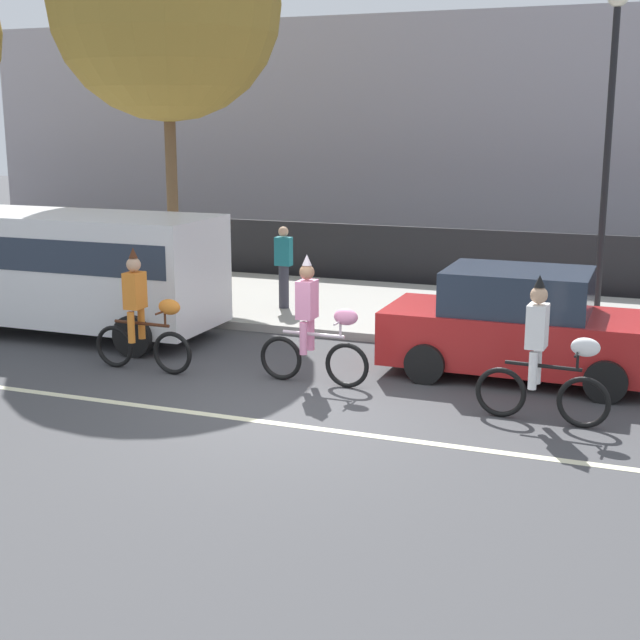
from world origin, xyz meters
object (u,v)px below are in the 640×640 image
parade_cyclist_zebra (545,359)px  parked_van_white (84,265)px  street_lamp_post (610,109)px  pedestrian_onlooker (284,265)px  parade_cyclist_orange (142,318)px  parked_car_red (521,326)px  parade_cyclist_pink (314,328)px

parade_cyclist_zebra → parked_van_white: parked_van_white is taller
street_lamp_post → parked_van_white: bearing=-158.5°
parked_van_white → street_lamp_post: 9.60m
parked_van_white → pedestrian_onlooker: (2.66, 2.81, -0.27)m
parade_cyclist_zebra → parked_van_white: 8.53m
parade_cyclist_orange → parked_van_white: 2.82m
parade_cyclist_orange → parade_cyclist_zebra: bearing=-2.4°
parked_van_white → parked_car_red: parked_van_white is taller
parade_cyclist_zebra → pedestrian_onlooker: parade_cyclist_zebra is taller
street_lamp_post → pedestrian_onlooker: (-5.91, -0.57, -2.97)m
parked_van_white → parked_car_red: bearing=0.6°
parade_cyclist_pink → parked_car_red: (2.76, 1.46, -0.06)m
street_lamp_post → pedestrian_onlooker: bearing=-174.5°
parade_cyclist_orange → parked_car_red: (5.47, 1.76, -0.06)m
parade_cyclist_orange → parade_cyclist_zebra: same height
parked_car_red → pedestrian_onlooker: pedestrian_onlooker is taller
parade_cyclist_pink → parked_van_white: 5.15m
parade_cyclist_orange → parade_cyclist_pink: 2.73m
parade_cyclist_orange → parade_cyclist_pink: size_ratio=1.00×
parade_cyclist_orange → pedestrian_onlooker: 4.51m
parade_cyclist_pink → pedestrian_onlooker: (-2.28, 4.19, 0.17)m
parked_van_white → street_lamp_post: size_ratio=0.85×
parade_cyclist_orange → parked_van_white: parked_van_white is taller
parade_cyclist_zebra → street_lamp_post: bearing=87.1°
parade_cyclist_orange → parade_cyclist_pink: same height
parked_car_red → street_lamp_post: (0.87, 3.29, 3.21)m
parade_cyclist_orange → street_lamp_post: (6.34, 5.05, 3.15)m
parade_cyclist_pink → street_lamp_post: street_lamp_post is taller
street_lamp_post → parade_cyclist_orange: bearing=-141.4°
parked_car_red → parade_cyclist_zebra: bearing=-73.6°
parade_cyclist_pink → parade_cyclist_zebra: 3.40m
parade_cyclist_pink → street_lamp_post: (3.62, 4.76, 3.15)m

